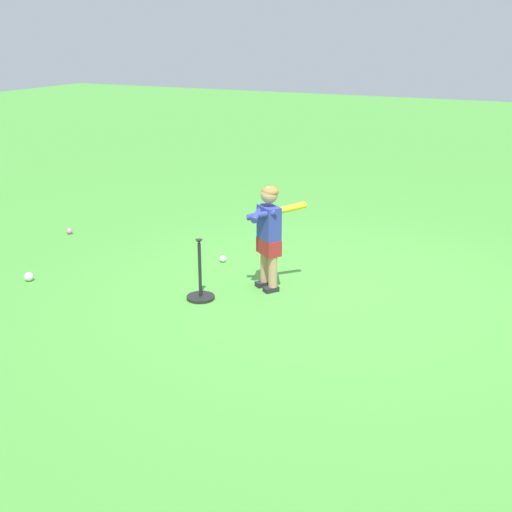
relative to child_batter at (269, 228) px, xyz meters
The scene contains 6 objects.
ground_plane 0.86m from the child_batter, 158.67° to the right, with size 40.00×40.00×0.00m, color #479338.
child_batter is the anchor object (origin of this frame).
play_ball_far_left 3.26m from the child_batter, 10.58° to the right, with size 0.07×0.07×0.07m, color pink.
play_ball_far_right 1.14m from the child_batter, 31.85° to the right, with size 0.08×0.08×0.08m, color white.
play_ball_center_lawn 2.64m from the child_batter, 21.00° to the left, with size 0.10×0.10×0.10m, color white.
batting_tee 0.92m from the child_batter, 47.47° to the left, with size 0.28×0.28×0.62m.
Camera 1 is at (-2.09, 5.94, 2.55)m, focal length 46.01 mm.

